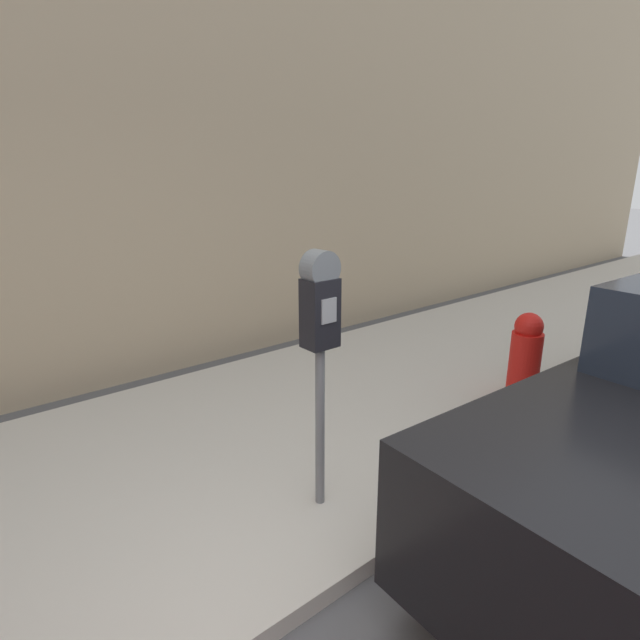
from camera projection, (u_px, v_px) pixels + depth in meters
sidewalk at (188, 468)px, 3.33m from camera, size 24.00×2.80×0.10m
parking_meter at (320, 323)px, 2.60m from camera, size 0.19×0.14×1.47m
fire_hydrant at (525, 356)px, 4.16m from camera, size 0.25×0.25×0.74m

